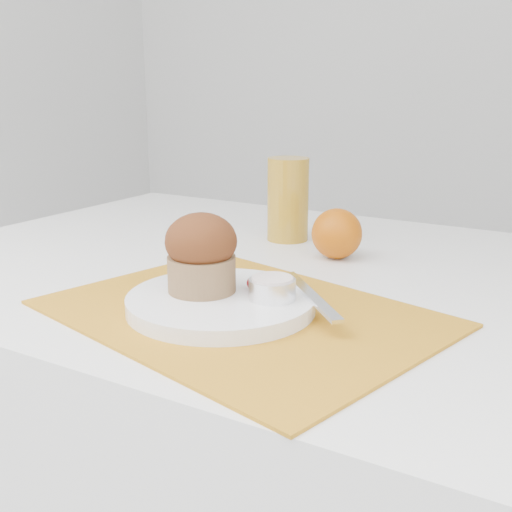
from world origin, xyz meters
The scene contains 11 objects.
table centered at (0.00, 0.05, 0.38)m, with size 1.20×0.80×0.75m, color white.
placemat centered at (0.03, -0.15, 0.75)m, with size 0.44×0.32×0.00m, color orange.
plate centered at (0.00, -0.15, 0.76)m, with size 0.22×0.22×0.02m, color white.
ramekin centered at (0.06, -0.13, 0.78)m, with size 0.05×0.05×0.02m, color white.
cream centered at (0.06, -0.13, 0.79)m, with size 0.05×0.05×0.01m, color white.
raspberry_near centered at (0.02, -0.11, 0.78)m, with size 0.02×0.02×0.02m, color #5A0206.
raspberry_far centered at (0.04, -0.10, 0.78)m, with size 0.02×0.02×0.02m, color #550302.
butter_knife centered at (0.09, -0.10, 0.77)m, with size 0.18×0.01×0.00m, color silver.
orange centered at (0.02, 0.14, 0.79)m, with size 0.08×0.08×0.08m, color #C15806.
juice_glass centered at (-0.10, 0.20, 0.82)m, with size 0.07×0.07×0.14m, color #B88A22.
muffin centered at (-0.03, -0.15, 0.82)m, with size 0.10×0.10×0.09m.
Camera 1 is at (0.40, -0.74, 1.02)m, focal length 45.00 mm.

